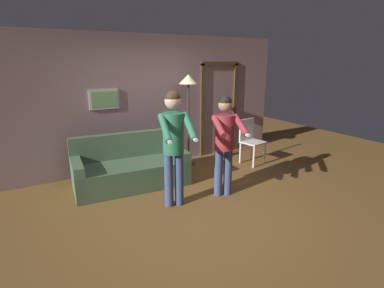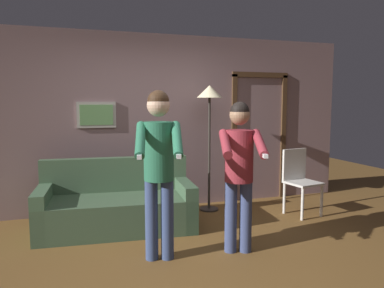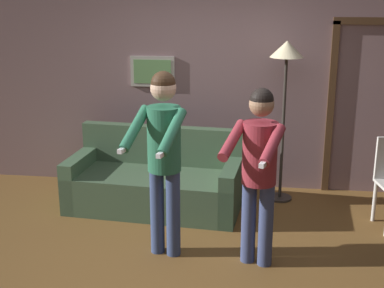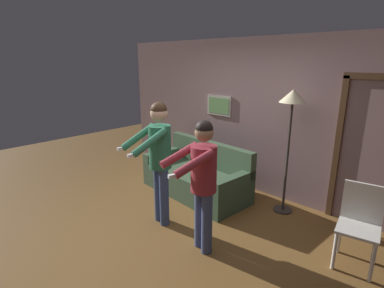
# 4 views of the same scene
# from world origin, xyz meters

# --- Properties ---
(ground_plane) EXTENTS (12.00, 12.00, 0.00)m
(ground_plane) POSITION_xyz_m (0.00, 0.00, 0.00)
(ground_plane) COLOR brown
(back_wall_assembly) EXTENTS (6.40, 0.10, 2.60)m
(back_wall_assembly) POSITION_xyz_m (0.02, 2.05, 1.30)
(back_wall_assembly) COLOR gray
(back_wall_assembly) RESTS_ON ground_plane
(couch) EXTENTS (1.96, 1.00, 0.87)m
(couch) POSITION_xyz_m (-0.62, 1.21, 0.28)
(couch) COLOR #415B3F
(couch) RESTS_ON ground_plane
(torchiere_lamp) EXTENTS (0.37, 0.37, 1.85)m
(torchiere_lamp) POSITION_xyz_m (0.78, 1.64, 1.58)
(torchiere_lamp) COLOR #332D28
(torchiere_lamp) RESTS_ON ground_plane
(person_standing_left) EXTENTS (0.53, 0.71, 1.72)m
(person_standing_left) POSITION_xyz_m (-0.32, 0.13, 1.04)
(person_standing_left) COLOR #364875
(person_standing_left) RESTS_ON ground_plane
(person_standing_right) EXTENTS (0.55, 0.71, 1.61)m
(person_standing_right) POSITION_xyz_m (0.52, 0.06, 0.96)
(person_standing_right) COLOR #3A4773
(person_standing_right) RESTS_ON ground_plane
(dining_chair_distant) EXTENTS (0.49, 0.49, 0.93)m
(dining_chair_distant) POSITION_xyz_m (1.95, 1.08, 0.53)
(dining_chair_distant) COLOR silver
(dining_chair_distant) RESTS_ON ground_plane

